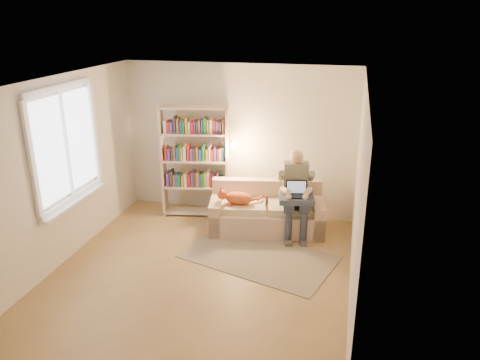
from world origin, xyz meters
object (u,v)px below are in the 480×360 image
(cat, at_px, (239,197))
(laptop, at_px, (296,192))
(person, at_px, (296,189))
(bookshelf, at_px, (195,156))
(sofa, at_px, (267,213))

(cat, relative_size, laptop, 1.81)
(person, xyz_separation_m, cat, (-0.88, -0.14, -0.17))
(person, xyz_separation_m, laptop, (0.01, -0.13, 0.01))
(cat, xyz_separation_m, bookshelf, (-0.89, 0.50, 0.47))
(person, relative_size, laptop, 3.78)
(sofa, distance_m, person, 0.68)
(bookshelf, bearing_deg, sofa, -23.46)
(bookshelf, bearing_deg, person, -21.82)
(sofa, xyz_separation_m, bookshelf, (-1.30, 0.30, 0.79))
(sofa, distance_m, cat, 0.56)
(cat, bearing_deg, bookshelf, 139.69)
(sofa, xyz_separation_m, person, (0.47, -0.06, 0.48))
(person, bearing_deg, cat, 178.25)
(cat, height_order, laptop, laptop)
(bookshelf, bearing_deg, laptop, -25.62)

